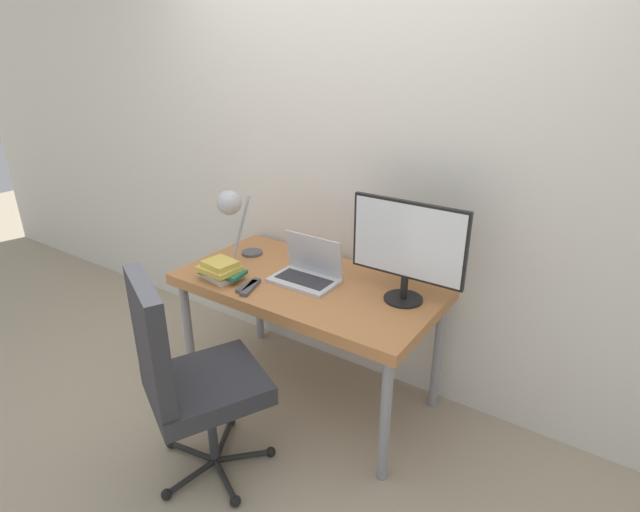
% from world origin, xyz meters
% --- Properties ---
extents(ground_plane, '(12.00, 12.00, 0.00)m').
position_xyz_m(ground_plane, '(0.00, 0.00, 0.00)').
color(ground_plane, tan).
extents(wall_back, '(8.00, 0.05, 2.60)m').
position_xyz_m(wall_back, '(0.00, 0.81, 1.30)').
color(wall_back, silver).
rests_on(wall_back, ground_plane).
extents(desk, '(1.40, 0.74, 0.74)m').
position_xyz_m(desk, '(0.00, 0.37, 0.67)').
color(desk, '#B77542').
rests_on(desk, ground_plane).
extents(laptop, '(0.35, 0.22, 0.24)m').
position_xyz_m(laptop, '(-0.01, 0.37, 0.79)').
color(laptop, silver).
rests_on(laptop, desk).
extents(monitor, '(0.57, 0.19, 0.50)m').
position_xyz_m(monitor, '(0.51, 0.46, 1.03)').
color(monitor, black).
rests_on(monitor, desk).
extents(desk_lamp, '(0.14, 0.29, 0.43)m').
position_xyz_m(desk_lamp, '(-0.49, 0.34, 1.06)').
color(desk_lamp, '#4C4C51').
rests_on(desk_lamp, desk).
extents(office_chair, '(0.62, 0.64, 1.04)m').
position_xyz_m(office_chair, '(-0.11, -0.41, 0.57)').
color(office_chair, black).
rests_on(office_chair, ground_plane).
extents(book_stack, '(0.25, 0.19, 0.11)m').
position_xyz_m(book_stack, '(-0.40, 0.13, 0.79)').
color(book_stack, silver).
rests_on(book_stack, desk).
extents(tv_remote, '(0.05, 0.17, 0.02)m').
position_xyz_m(tv_remote, '(-0.21, 0.13, 0.75)').
color(tv_remote, '#4C4C51').
rests_on(tv_remote, desk).
extents(media_remote, '(0.09, 0.17, 0.02)m').
position_xyz_m(media_remote, '(-0.19, 0.11, 0.75)').
color(media_remote, '#4C4C51').
rests_on(media_remote, desk).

